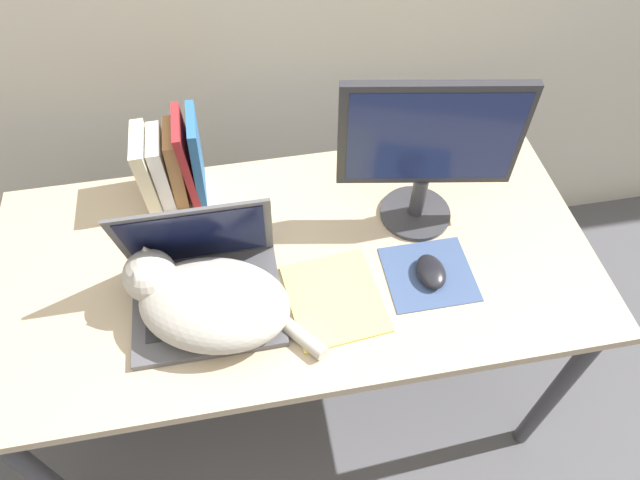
{
  "coord_description": "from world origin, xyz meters",
  "views": [
    {
      "loc": [
        -0.08,
        -0.45,
        1.83
      ],
      "look_at": [
        0.06,
        0.31,
        0.83
      ],
      "focal_mm": 32.0,
      "sensor_mm": 36.0,
      "label": 1
    }
  ],
  "objects": [
    {
      "name": "external_monitor",
      "position": [
        0.32,
        0.42,
        0.96
      ],
      "size": [
        0.4,
        0.18,
        0.4
      ],
      "color": "#333338",
      "rests_on": "desk"
    },
    {
      "name": "notepad",
      "position": [
        0.07,
        0.21,
        0.74
      ],
      "size": [
        0.22,
        0.25,
        0.01
      ],
      "color": "#E5DB6B",
      "rests_on": "desk"
    },
    {
      "name": "laptop",
      "position": [
        -0.21,
        0.27,
        0.79
      ],
      "size": [
        0.33,
        0.26,
        0.27
      ],
      "color": "#4C4C51",
      "rests_on": "desk"
    },
    {
      "name": "desk",
      "position": [
        0.0,
        0.34,
        0.66
      ],
      "size": [
        1.42,
        0.69,
        0.73
      ],
      "color": "tan",
      "rests_on": "ground_plane"
    },
    {
      "name": "computer_mouse",
      "position": [
        0.3,
        0.24,
        0.75
      ],
      "size": [
        0.07,
        0.1,
        0.03
      ],
      "color": "black",
      "rests_on": "mousepad"
    },
    {
      "name": "cat",
      "position": [
        -0.2,
        0.22,
        0.8
      ],
      "size": [
        0.41,
        0.31,
        0.16
      ],
      "color": "#B2ADA3",
      "rests_on": "desk"
    },
    {
      "name": "book_row",
      "position": [
        -0.26,
        0.6,
        0.84
      ],
      "size": [
        0.16,
        0.14,
        0.24
      ],
      "color": "beige",
      "rests_on": "desk"
    },
    {
      "name": "mousepad",
      "position": [
        0.3,
        0.24,
        0.74
      ],
      "size": [
        0.2,
        0.19,
        0.0
      ],
      "color": "#384C75",
      "rests_on": "desk"
    }
  ]
}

